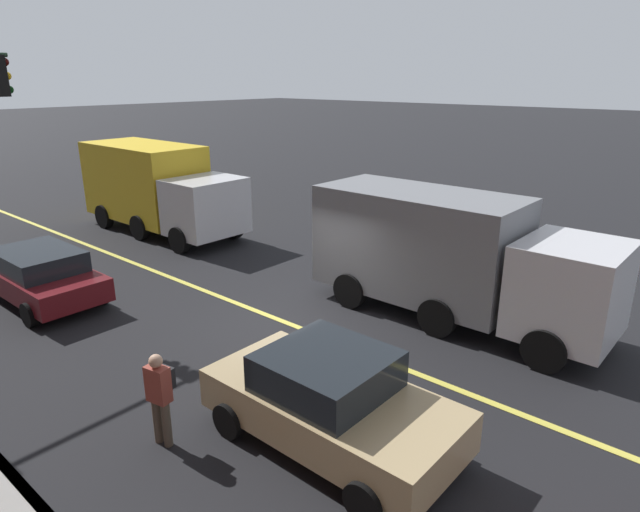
{
  "coord_description": "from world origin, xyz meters",
  "views": [
    {
      "loc": [
        -8.24,
        8.45,
        5.6
      ],
      "look_at": [
        -1.14,
        0.22,
        2.01
      ],
      "focal_mm": 30.61,
      "sensor_mm": 36.0,
      "label": 1
    }
  ],
  "objects_px": {
    "truck_gray": "(450,254)",
    "truck_yellow": "(157,187)",
    "pedestrian_with_backpack": "(160,393)",
    "car_tan": "(330,400)",
    "car_maroon": "(39,274)"
  },
  "relations": [
    {
      "from": "truck_gray",
      "to": "truck_yellow",
      "type": "xyz_separation_m",
      "value": [
        11.96,
        0.1,
        0.09
      ]
    },
    {
      "from": "truck_gray",
      "to": "pedestrian_with_backpack",
      "type": "height_order",
      "value": "truck_gray"
    },
    {
      "from": "truck_yellow",
      "to": "truck_gray",
      "type": "bearing_deg",
      "value": -179.54
    },
    {
      "from": "truck_gray",
      "to": "car_tan",
      "type": "bearing_deg",
      "value": 99.85
    },
    {
      "from": "car_tan",
      "to": "truck_yellow",
      "type": "xyz_separation_m",
      "value": [
        12.93,
        -5.49,
        0.91
      ]
    },
    {
      "from": "pedestrian_with_backpack",
      "to": "truck_gray",
      "type": "bearing_deg",
      "value": -98.04
    },
    {
      "from": "truck_gray",
      "to": "pedestrian_with_backpack",
      "type": "distance_m",
      "value": 7.43
    },
    {
      "from": "truck_yellow",
      "to": "pedestrian_with_backpack",
      "type": "height_order",
      "value": "truck_yellow"
    },
    {
      "from": "car_tan",
      "to": "truck_gray",
      "type": "height_order",
      "value": "truck_gray"
    },
    {
      "from": "car_tan",
      "to": "pedestrian_with_backpack",
      "type": "height_order",
      "value": "pedestrian_with_backpack"
    },
    {
      "from": "truck_yellow",
      "to": "pedestrian_with_backpack",
      "type": "distance_m",
      "value": 13.12
    },
    {
      "from": "car_tan",
      "to": "pedestrian_with_backpack",
      "type": "bearing_deg",
      "value": 40.99
    },
    {
      "from": "truck_gray",
      "to": "pedestrian_with_backpack",
      "type": "relative_size",
      "value": 4.47
    },
    {
      "from": "car_maroon",
      "to": "truck_yellow",
      "type": "distance_m",
      "value": 6.93
    },
    {
      "from": "truck_gray",
      "to": "truck_yellow",
      "type": "bearing_deg",
      "value": 0.46
    }
  ]
}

